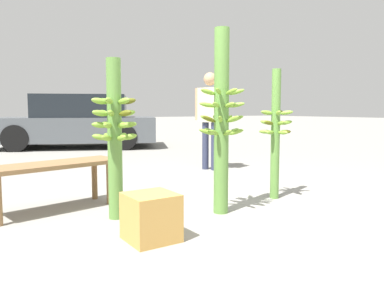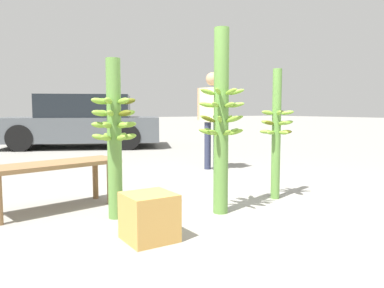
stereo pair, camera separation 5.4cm
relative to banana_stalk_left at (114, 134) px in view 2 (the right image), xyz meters
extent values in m
plane|color=gray|center=(0.91, -0.43, -0.76)|extent=(80.00, 80.00, 0.00)
cylinder|color=#5B8C3D|center=(0.00, 0.00, -0.05)|extent=(0.13, 0.13, 1.42)
ellipsoid|color=#75A333|center=(0.08, 0.10, 0.29)|extent=(0.13, 0.14, 0.07)
ellipsoid|color=#75A333|center=(-0.04, 0.12, 0.29)|extent=(0.10, 0.15, 0.07)
ellipsoid|color=#75A333|center=(-0.12, 0.02, 0.29)|extent=(0.15, 0.08, 0.07)
ellipsoid|color=#75A333|center=(-0.08, -0.10, 0.29)|extent=(0.13, 0.14, 0.07)
ellipsoid|color=#75A333|center=(0.04, -0.12, 0.29)|extent=(0.10, 0.15, 0.07)
ellipsoid|color=#545914|center=(0.12, -0.02, 0.29)|extent=(0.15, 0.08, 0.07)
ellipsoid|color=#75A333|center=(0.07, 0.10, 0.18)|extent=(0.12, 0.15, 0.07)
ellipsoid|color=#75A333|center=(-0.05, 0.12, 0.18)|extent=(0.11, 0.15, 0.07)
ellipsoid|color=#75A333|center=(-0.13, 0.01, 0.18)|extent=(0.15, 0.06, 0.07)
ellipsoid|color=#75A333|center=(-0.07, -0.10, 0.18)|extent=(0.12, 0.15, 0.07)
ellipsoid|color=#545914|center=(0.05, -0.12, 0.18)|extent=(0.11, 0.15, 0.07)
ellipsoid|color=#75A333|center=(0.13, -0.01, 0.18)|extent=(0.15, 0.06, 0.07)
ellipsoid|color=#75A333|center=(-0.09, -0.09, 0.08)|extent=(0.14, 0.13, 0.06)
ellipsoid|color=#75A333|center=(0.03, -0.12, 0.08)|extent=(0.08, 0.15, 0.06)
ellipsoid|color=#75A333|center=(0.12, -0.04, 0.08)|extent=(0.15, 0.09, 0.06)
ellipsoid|color=#75A333|center=(0.09, 0.09, 0.08)|extent=(0.14, 0.13, 0.06)
ellipsoid|color=#75A333|center=(-0.03, 0.12, 0.08)|extent=(0.08, 0.15, 0.06)
ellipsoid|color=#75A333|center=(-0.12, 0.04, 0.08)|extent=(0.15, 0.09, 0.06)
ellipsoid|color=#75A333|center=(0.10, 0.07, -0.03)|extent=(0.15, 0.13, 0.08)
ellipsoid|color=#75A333|center=(-0.01, 0.13, -0.03)|extent=(0.07, 0.15, 0.08)
ellipsoid|color=#75A333|center=(-0.12, 0.05, -0.03)|extent=(0.15, 0.11, 0.08)
ellipsoid|color=#75A333|center=(-0.10, -0.07, -0.03)|extent=(0.15, 0.13, 0.08)
ellipsoid|color=#75A333|center=(0.01, -0.13, -0.03)|extent=(0.07, 0.15, 0.08)
ellipsoid|color=#75A333|center=(0.12, -0.05, -0.03)|extent=(0.15, 0.11, 0.08)
cylinder|color=#5B8C3D|center=(0.90, -0.38, 0.10)|extent=(0.14, 0.14, 1.72)
ellipsoid|color=#75A333|center=(0.79, -0.47, 0.38)|extent=(0.14, 0.13, 0.08)
ellipsoid|color=#75A333|center=(0.90, -0.52, 0.38)|extent=(0.05, 0.16, 0.08)
ellipsoid|color=#75A333|center=(1.01, -0.46, 0.38)|extent=(0.15, 0.12, 0.08)
ellipsoid|color=#75A333|center=(1.03, -0.34, 0.38)|extent=(0.16, 0.08, 0.08)
ellipsoid|color=#75A333|center=(0.95, -0.25, 0.38)|extent=(0.10, 0.16, 0.08)
ellipsoid|color=#75A333|center=(0.83, -0.26, 0.38)|extent=(0.11, 0.16, 0.08)
ellipsoid|color=#75A333|center=(0.76, -0.35, 0.38)|extent=(0.16, 0.07, 0.08)
ellipsoid|color=#75A333|center=(1.03, -0.36, 0.26)|extent=(0.16, 0.06, 0.07)
ellipsoid|color=#75A333|center=(0.97, -0.26, 0.26)|extent=(0.12, 0.15, 0.07)
ellipsoid|color=#75A333|center=(0.85, -0.25, 0.26)|extent=(0.09, 0.16, 0.07)
ellipsoid|color=#75A333|center=(0.77, -0.33, 0.26)|extent=(0.16, 0.09, 0.07)
ellipsoid|color=#75A333|center=(0.78, -0.45, 0.26)|extent=(0.15, 0.12, 0.07)
ellipsoid|color=#75A333|center=(0.88, -0.52, 0.26)|extent=(0.06, 0.16, 0.07)
ellipsoid|color=#75A333|center=(0.99, -0.48, 0.26)|extent=(0.14, 0.14, 0.07)
ellipsoid|color=#75A333|center=(0.92, -0.51, 0.13)|extent=(0.07, 0.16, 0.09)
ellipsoid|color=#75A333|center=(1.02, -0.44, 0.13)|extent=(0.15, 0.11, 0.09)
ellipsoid|color=#75A333|center=(1.02, -0.33, 0.13)|extent=(0.16, 0.10, 0.09)
ellipsoid|color=#75A333|center=(0.93, -0.25, 0.13)|extent=(0.08, 0.16, 0.09)
ellipsoid|color=#75A333|center=(0.82, -0.27, 0.13)|extent=(0.12, 0.15, 0.09)
ellipsoid|color=#545914|center=(0.76, -0.37, 0.13)|extent=(0.16, 0.05, 0.09)
ellipsoid|color=#75A333|center=(0.81, -0.48, 0.13)|extent=(0.13, 0.14, 0.09)
ellipsoid|color=#75A333|center=(0.98, -0.27, 0.01)|extent=(0.13, 0.15, 0.08)
ellipsoid|color=#75A333|center=(0.87, -0.24, 0.01)|extent=(0.07, 0.16, 0.08)
ellipsoid|color=#75A333|center=(0.77, -0.32, 0.01)|extent=(0.16, 0.10, 0.08)
ellipsoid|color=#75A333|center=(0.77, -0.44, 0.01)|extent=(0.16, 0.10, 0.08)
ellipsoid|color=#75A333|center=(0.86, -0.51, 0.01)|extent=(0.08, 0.16, 0.08)
ellipsoid|color=#75A333|center=(0.98, -0.49, 0.01)|extent=(0.13, 0.15, 0.08)
ellipsoid|color=#75A333|center=(1.03, -0.38, 0.01)|extent=(0.16, 0.04, 0.08)
cylinder|color=#5B8C3D|center=(1.75, -0.24, -0.06)|extent=(0.10, 0.10, 1.41)
ellipsoid|color=#75A333|center=(1.74, -0.13, 0.18)|extent=(0.05, 0.14, 0.06)
ellipsoid|color=#75A333|center=(1.64, -0.21, 0.18)|extent=(0.15, 0.08, 0.06)
ellipsoid|color=#75A333|center=(1.69, -0.34, 0.18)|extent=(0.11, 0.14, 0.06)
ellipsoid|color=#75A333|center=(1.82, -0.33, 0.18)|extent=(0.12, 0.14, 0.06)
ellipsoid|color=#545914|center=(1.85, -0.20, 0.18)|extent=(0.15, 0.09, 0.06)
ellipsoid|color=#75A333|center=(1.72, -0.35, 0.07)|extent=(0.08, 0.15, 0.07)
ellipsoid|color=#75A333|center=(1.84, -0.30, 0.07)|extent=(0.14, 0.11, 0.07)
ellipsoid|color=#75A333|center=(1.83, -0.17, 0.07)|extent=(0.14, 0.12, 0.07)
ellipsoid|color=#75A333|center=(1.71, -0.14, 0.07)|extent=(0.09, 0.15, 0.07)
ellipsoid|color=#545914|center=(1.64, -0.25, 0.07)|extent=(0.15, 0.05, 0.07)
ellipsoid|color=#75A333|center=(1.64, -0.27, -0.03)|extent=(0.14, 0.08, 0.05)
ellipsoid|color=#75A333|center=(1.74, -0.35, -0.03)|extent=(0.05, 0.14, 0.05)
ellipsoid|color=#545914|center=(1.85, -0.28, -0.03)|extent=(0.14, 0.09, 0.05)
ellipsoid|color=#75A333|center=(1.82, -0.15, -0.03)|extent=(0.12, 0.13, 0.05)
ellipsoid|color=#75A333|center=(1.69, -0.15, -0.03)|extent=(0.11, 0.14, 0.05)
cylinder|color=#2D334C|center=(2.35, 1.66, -0.37)|extent=(0.14, 0.14, 0.77)
cylinder|color=#2D334C|center=(2.28, 1.82, -0.37)|extent=(0.14, 0.14, 0.77)
cube|color=beige|center=(2.31, 1.74, 0.29)|extent=(0.30, 0.41, 0.55)
cylinder|color=tan|center=(2.40, 1.52, 0.30)|extent=(0.12, 0.12, 0.52)
cylinder|color=tan|center=(2.23, 1.96, 0.30)|extent=(0.12, 0.12, 0.52)
sphere|color=tan|center=(2.31, 1.74, 0.70)|extent=(0.21, 0.21, 0.21)
cube|color=olive|center=(-0.41, 0.57, -0.32)|extent=(1.35, 0.65, 0.04)
cylinder|color=olive|center=(0.09, 0.82, -0.55)|extent=(0.06, 0.06, 0.42)
cylinder|color=olive|center=(0.14, 0.52, -0.55)|extent=(0.06, 0.06, 0.42)
cube|color=#4C5156|center=(1.57, 6.53, -0.29)|extent=(4.39, 3.36, 0.60)
cube|color=black|center=(1.71, 6.46, 0.30)|extent=(2.70, 2.46, 0.56)
cylinder|color=black|center=(0.10, 6.29, -0.45)|extent=(0.65, 0.44, 0.62)
cylinder|color=black|center=(0.81, 7.81, -0.45)|extent=(0.65, 0.44, 0.62)
cylinder|color=black|center=(2.33, 5.24, -0.45)|extent=(0.65, 0.44, 0.62)
cylinder|color=black|center=(3.04, 6.77, -0.45)|extent=(0.65, 0.44, 0.62)
cube|color=#C69347|center=(0.00, -0.68, -0.58)|extent=(0.35, 0.35, 0.35)
camera|label=1|loc=(-1.25, -3.12, 0.22)|focal=35.00mm
camera|label=2|loc=(-1.20, -3.15, 0.22)|focal=35.00mm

